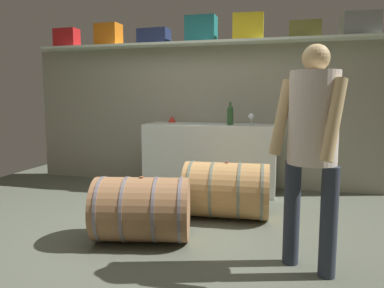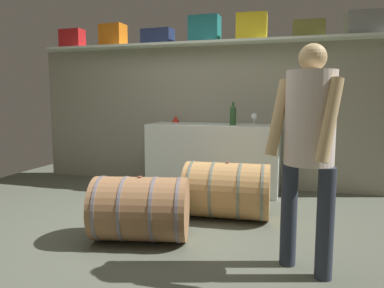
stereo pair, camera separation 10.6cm
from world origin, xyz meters
name	(u,v)px [view 1 (the left image)]	position (x,y,z in m)	size (l,w,h in m)	color
ground_plane	(167,218)	(0.00, 0.53, -0.01)	(6.28, 7.41, 0.02)	#555A4C
back_wall_panel	(202,116)	(0.00, 2.10, 0.97)	(5.08, 0.10, 1.94)	gray
high_shelf_board	(200,44)	(0.00, 1.95, 1.96)	(4.67, 0.40, 0.03)	silver
toolcase_red	(67,38)	(-2.03, 1.95, 2.11)	(0.35, 0.19, 0.27)	red
toolcase_orange	(108,35)	(-1.35, 1.95, 2.13)	(0.35, 0.23, 0.31)	orange
toolcase_navy	(154,37)	(-0.66, 1.95, 2.08)	(0.43, 0.22, 0.21)	navy
toolcase_teal	(201,29)	(0.02, 1.95, 2.14)	(0.40, 0.24, 0.34)	#1E7579
toolcase_yellow	(248,28)	(0.65, 1.95, 2.14)	(0.39, 0.29, 0.33)	yellow
toolcase_olive	(305,30)	(1.35, 1.95, 2.08)	(0.38, 0.29, 0.20)	olive
toolcase_grey	(360,25)	(1.99, 1.95, 2.11)	(0.42, 0.30, 0.27)	gray
work_cabinet	(211,157)	(0.20, 1.74, 0.45)	(1.71, 0.61, 0.89)	white
wine_bottle_green	(230,115)	(0.48, 1.63, 1.02)	(0.08, 0.08, 0.29)	#2D542C
wine_glass	(251,117)	(0.74, 1.67, 1.00)	(0.08, 0.08, 0.15)	white
red_funnel	(172,119)	(-0.40, 1.95, 0.94)	(0.11, 0.11, 0.09)	red
wine_barrel_near	(142,209)	(-0.01, -0.13, 0.28)	(0.90, 0.71, 0.57)	#986B46
wine_barrel_far	(226,190)	(0.60, 0.67, 0.29)	(0.89, 0.62, 0.58)	tan
winemaker_pouring	(312,135)	(1.35, -0.35, 0.98)	(0.52, 0.47, 1.59)	#2C323F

